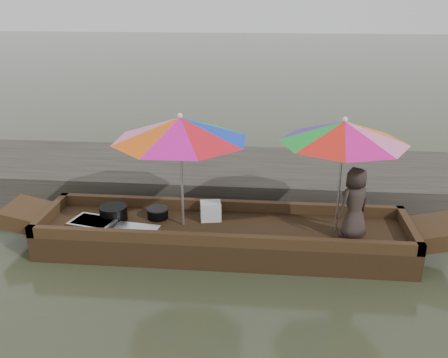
# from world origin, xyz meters

# --- Properties ---
(water) EXTENTS (80.00, 80.00, 0.00)m
(water) POSITION_xyz_m (0.00, 0.00, 0.00)
(water) COLOR #373F2B
(water) RESTS_ON ground
(dock) EXTENTS (22.00, 2.20, 0.50)m
(dock) POSITION_xyz_m (0.00, 2.20, 0.25)
(dock) COLOR #2D2B26
(dock) RESTS_ON ground
(boat_hull) EXTENTS (5.00, 1.20, 0.35)m
(boat_hull) POSITION_xyz_m (0.00, 0.00, 0.17)
(boat_hull) COLOR black
(boat_hull) RESTS_ON water
(cooking_pot) EXTENTS (0.38, 0.38, 0.20)m
(cooking_pot) POSITION_xyz_m (-1.54, 0.06, 0.45)
(cooking_pot) COLOR black
(cooking_pot) RESTS_ON boat_hull
(tray_crayfish) EXTENTS (0.67, 0.53, 0.09)m
(tray_crayfish) POSITION_xyz_m (-1.75, -0.18, 0.39)
(tray_crayfish) COLOR silver
(tray_crayfish) RESTS_ON boat_hull
(tray_scallop) EXTENTS (0.64, 0.48, 0.06)m
(tray_scallop) POSITION_xyz_m (-1.14, -0.34, 0.38)
(tray_scallop) COLOR silver
(tray_scallop) RESTS_ON boat_hull
(charcoal_grill) EXTENTS (0.29, 0.29, 0.14)m
(charcoal_grill) POSITION_xyz_m (-0.94, 0.18, 0.42)
(charcoal_grill) COLOR black
(charcoal_grill) RESTS_ON boat_hull
(supply_bag) EXTENTS (0.32, 0.27, 0.26)m
(supply_bag) POSITION_xyz_m (-0.20, 0.20, 0.48)
(supply_bag) COLOR silver
(supply_bag) RESTS_ON boat_hull
(vendor) EXTENTS (0.56, 0.52, 0.96)m
(vendor) POSITION_xyz_m (1.69, -0.16, 0.83)
(vendor) COLOR #302723
(vendor) RESTS_ON boat_hull
(umbrella_bow) EXTENTS (2.35, 2.35, 1.55)m
(umbrella_bow) POSITION_xyz_m (-0.55, 0.00, 1.12)
(umbrella_bow) COLOR green
(umbrella_bow) RESTS_ON boat_hull
(umbrella_stern) EXTENTS (1.75, 1.75, 1.55)m
(umbrella_stern) POSITION_xyz_m (1.50, 0.00, 1.12)
(umbrella_stern) COLOR orange
(umbrella_stern) RESTS_ON boat_hull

